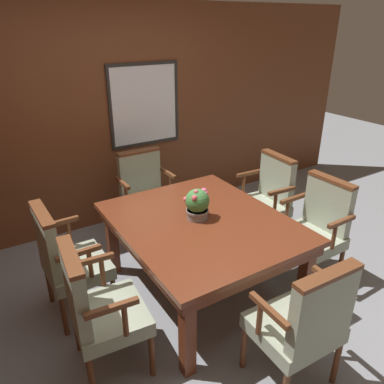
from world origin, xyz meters
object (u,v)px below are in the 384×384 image
dining_table (201,230)px  chair_left_near (97,306)px  chair_right_far (266,196)px  chair_left_far (66,258)px  chair_head_near (304,321)px  chair_right_near (316,226)px  potted_plant (197,204)px  chair_head_far (145,192)px

dining_table → chair_left_near: chair_left_near is taller
chair_right_far → chair_left_far: (-2.12, -0.02, 0.00)m
chair_left_near → chair_head_near: bearing=-122.8°
chair_left_near → chair_head_near: same height
chair_right_far → chair_left_far: 2.12m
chair_left_near → chair_left_far: 0.66m
chair_left_near → chair_right_near: 2.05m
dining_table → chair_left_near: bearing=-162.3°
chair_left_far → potted_plant: bearing=-106.2°
chair_head_near → chair_left_near: bearing=-36.0°
chair_head_far → chair_left_far: same height
chair_head_near → chair_left_far: (-1.07, 1.48, 0.00)m
chair_right_near → chair_left_far: same height
chair_head_far → chair_left_far: size_ratio=1.00×
chair_right_near → chair_left_far: 2.19m
dining_table → chair_head_far: size_ratio=1.61×
chair_head_far → chair_head_near: 2.28m
chair_left_near → chair_right_near: same height
chair_head_far → potted_plant: (-0.02, -1.09, 0.32)m
dining_table → chair_head_far: 1.15m
chair_left_far → chair_left_near: bearing=-178.9°
chair_right_far → chair_head_near: bearing=-31.6°
dining_table → chair_head_far: bearing=89.3°
chair_head_far → chair_head_near: bearing=-90.1°
chair_head_near → chair_right_near: size_ratio=1.00×
chair_left_near → chair_left_far: size_ratio=1.00×
chair_head_far → chair_left_far: (-1.07, -0.81, 0.00)m
chair_right_far → chair_right_near: size_ratio=1.00×
dining_table → chair_head_near: bearing=-89.2°
dining_table → chair_head_near: chair_head_near is taller
chair_head_far → chair_right_far: (1.05, -0.79, 0.00)m
chair_head_far → chair_head_near: size_ratio=1.00×
chair_right_near → potted_plant: 1.15m
dining_table → chair_head_far: chair_head_far is taller
chair_left_far → potted_plant: size_ratio=3.58×
chair_head_near → potted_plant: potted_plant is taller
chair_left_near → dining_table: bearing=-67.3°
dining_table → chair_head_near: 1.14m
chair_right_far → chair_left_far: same height
chair_head_near → chair_right_far: bearing=-123.1°
chair_head_far → chair_right_near: same height
chair_head_near → potted_plant: (-0.02, 1.19, 0.32)m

